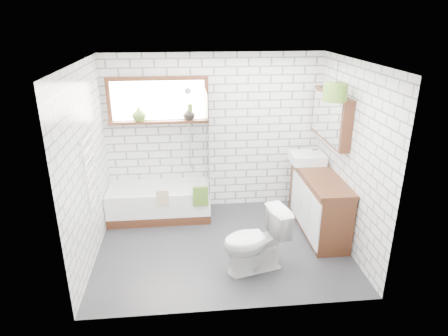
{
  "coord_description": "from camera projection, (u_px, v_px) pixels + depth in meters",
  "views": [
    {
      "loc": [
        -0.46,
        -4.79,
        3.04
      ],
      "look_at": [
        0.05,
        0.25,
        1.06
      ],
      "focal_mm": 32.0,
      "sensor_mm": 36.0,
      "label": 1
    }
  ],
  "objects": [
    {
      "name": "vase_olive",
      "position": [
        139.0,
        115.0,
        6.04
      ],
      "size": [
        0.27,
        0.27,
        0.22
      ],
      "primitive_type": "imported",
      "rotation": [
        0.0,
        0.0,
        0.34
      ],
      "color": "#4D7123",
      "rests_on": "window"
    },
    {
      "name": "basin",
      "position": [
        307.0,
        158.0,
        6.13
      ],
      "size": [
        0.5,
        0.43,
        0.14
      ],
      "primitive_type": "cube",
      "color": "white",
      "rests_on": "vanity"
    },
    {
      "name": "toilet",
      "position": [
        255.0,
        241.0,
        4.92
      ],
      "size": [
        0.64,
        0.89,
        0.82
      ],
      "primitive_type": "imported",
      "rotation": [
        0.0,
        0.0,
        -1.33
      ],
      "color": "white",
      "rests_on": "floor"
    },
    {
      "name": "shower_screen",
      "position": [
        207.0,
        140.0,
        6.0
      ],
      "size": [
        0.02,
        0.72,
        1.5
      ],
      "primitive_type": "cube",
      "color": "white",
      "rests_on": "bathtub"
    },
    {
      "name": "wall_left",
      "position": [
        86.0,
        167.0,
        4.97
      ],
      "size": [
        0.01,
        2.6,
        2.5
      ],
      "primitive_type": "cube",
      "color": "white",
      "rests_on": "ground"
    },
    {
      "name": "bottle",
      "position": [
        190.0,
        113.0,
        6.11
      ],
      "size": [
        0.09,
        0.09,
        0.24
      ],
      "primitive_type": "cylinder",
      "rotation": [
        0.0,
        0.0,
        0.21
      ],
      "color": "#4D7123",
      "rests_on": "window"
    },
    {
      "name": "vanity",
      "position": [
        318.0,
        202.0,
        5.86
      ],
      "size": [
        0.5,
        1.54,
        0.88
      ],
      "primitive_type": "cube",
      "color": "#391B0F",
      "rests_on": "floor"
    },
    {
      "name": "wall_back",
      "position": [
        214.0,
        133.0,
        6.34
      ],
      "size": [
        3.4,
        0.01,
        2.5
      ],
      "primitive_type": "cube",
      "color": "white",
      "rests_on": "ground"
    },
    {
      "name": "vase_dark",
      "position": [
        189.0,
        115.0,
        6.11
      ],
      "size": [
        0.21,
        0.21,
        0.2
      ],
      "primitive_type": "imported",
      "rotation": [
        0.0,
        0.0,
        0.1
      ],
      "color": "black",
      "rests_on": "window"
    },
    {
      "name": "tap",
      "position": [
        318.0,
        154.0,
        6.12
      ],
      "size": [
        0.03,
        0.03,
        0.15
      ],
      "primitive_type": "cylinder",
      "rotation": [
        0.0,
        0.0,
        0.13
      ],
      "color": "silver",
      "rests_on": "vanity"
    },
    {
      "name": "mirror_cabinet",
      "position": [
        331.0,
        117.0,
        5.69
      ],
      "size": [
        0.16,
        1.2,
        0.7
      ],
      "primitive_type": "cube",
      "color": "#391B0F",
      "rests_on": "wall_right"
    },
    {
      "name": "towel_radiator",
      "position": [
        90.0,
        170.0,
        4.99
      ],
      "size": [
        0.06,
        0.52,
        1.0
      ],
      "primitive_type": "cube",
      "color": "white",
      "rests_on": "wall_left"
    },
    {
      "name": "wall_right",
      "position": [
        350.0,
        157.0,
        5.29
      ],
      "size": [
        0.01,
        2.6,
        2.5
      ],
      "primitive_type": "cube",
      "color": "white",
      "rests_on": "ground"
    },
    {
      "name": "bathtub",
      "position": [
        160.0,
        202.0,
        6.29
      ],
      "size": [
        1.57,
        0.69,
        0.51
      ],
      "primitive_type": "cube",
      "color": "white",
      "rests_on": "floor"
    },
    {
      "name": "towel_beige",
      "position": [
        163.0,
        198.0,
        5.89
      ],
      "size": [
        0.18,
        0.05,
        0.24
      ],
      "primitive_type": "cube",
      "color": "tan",
      "rests_on": "bathtub"
    },
    {
      "name": "floor",
      "position": [
        222.0,
        246.0,
        5.59
      ],
      "size": [
        3.4,
        2.6,
        0.01
      ],
      "primitive_type": "cube",
      "color": "#262629",
      "rests_on": "ground"
    },
    {
      "name": "wall_front",
      "position": [
        235.0,
        208.0,
        3.92
      ],
      "size": [
        3.4,
        0.01,
        2.5
      ],
      "primitive_type": "cube",
      "color": "white",
      "rests_on": "ground"
    },
    {
      "name": "shower_riser",
      "position": [
        189.0,
        129.0,
        6.22
      ],
      "size": [
        0.02,
        0.02,
        1.3
      ],
      "primitive_type": "cylinder",
      "color": "silver",
      "rests_on": "wall_back"
    },
    {
      "name": "pendant",
      "position": [
        335.0,
        92.0,
        5.05
      ],
      "size": [
        0.31,
        0.31,
        0.22
      ],
      "primitive_type": "cylinder",
      "color": "#476C20",
      "rests_on": "ceiling"
    },
    {
      "name": "ceiling",
      "position": [
        222.0,
        61.0,
        4.67
      ],
      "size": [
        3.4,
        2.6,
        0.01
      ],
      "primitive_type": "cube",
      "color": "white",
      "rests_on": "ground"
    },
    {
      "name": "towel_green",
      "position": [
        201.0,
        196.0,
        5.94
      ],
      "size": [
        0.23,
        0.06,
        0.31
      ],
      "primitive_type": "cube",
      "color": "#476C20",
      "rests_on": "bathtub"
    },
    {
      "name": "window",
      "position": [
        158.0,
        101.0,
        6.02
      ],
      "size": [
        1.52,
        0.16,
        0.68
      ],
      "primitive_type": "cube",
      "color": "#391B0F",
      "rests_on": "wall_back"
    }
  ]
}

